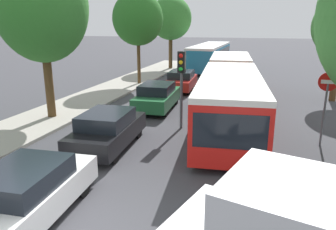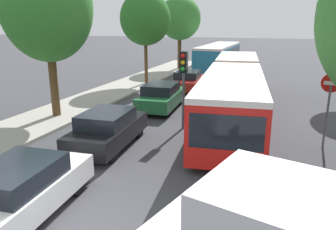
# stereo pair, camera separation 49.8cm
# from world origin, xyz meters

# --- Properties ---
(kerb_strip_left) EXTENTS (3.20, 38.01, 0.14)m
(kerb_strip_left) POSITION_xyz_m (-6.48, 14.00, 0.07)
(kerb_strip_left) COLOR #9E998E
(kerb_strip_left) RESTS_ON ground
(articulated_bus) EXTENTS (4.13, 16.67, 2.45)m
(articulated_bus) POSITION_xyz_m (1.90, 11.96, 1.41)
(articulated_bus) COLOR red
(articulated_bus) RESTS_ON ground
(city_bus_rear) EXTENTS (2.76, 11.36, 2.43)m
(city_bus_rear) POSITION_xyz_m (-1.75, 28.01, 1.41)
(city_bus_rear) COLOR teal
(city_bus_rear) RESTS_ON ground
(queued_car_white) EXTENTS (1.95, 4.13, 1.40)m
(queued_car_white) POSITION_xyz_m (-1.59, 0.33, 0.71)
(queued_car_white) COLOR white
(queued_car_white) RESTS_ON ground
(queued_car_black) EXTENTS (1.96, 4.16, 1.41)m
(queued_car_black) POSITION_xyz_m (-1.88, 5.15, 0.72)
(queued_car_black) COLOR black
(queued_car_black) RESTS_ON ground
(queued_car_green) EXTENTS (1.99, 4.21, 1.43)m
(queued_car_green) POSITION_xyz_m (-1.86, 11.07, 0.72)
(queued_car_green) COLOR #236638
(queued_car_green) RESTS_ON ground
(queued_car_red) EXTENTS (1.90, 4.03, 1.37)m
(queued_car_red) POSITION_xyz_m (-1.85, 16.46, 0.69)
(queued_car_red) COLOR #B21E19
(queued_car_red) RESTS_ON ground
(traffic_light) EXTENTS (0.33, 0.36, 3.40)m
(traffic_light) POSITION_xyz_m (0.18, 8.21, 2.50)
(traffic_light) COLOR #56595E
(traffic_light) RESTS_ON ground
(no_entry_sign) EXTENTS (0.70, 0.08, 2.82)m
(no_entry_sign) POSITION_xyz_m (5.85, 7.70, 1.88)
(no_entry_sign) COLOR #56595E
(no_entry_sign) RESTS_ON ground
(tree_left_mid) EXTENTS (4.18, 4.18, 7.81)m
(tree_left_mid) POSITION_xyz_m (-6.15, 7.89, 5.14)
(tree_left_mid) COLOR #51381E
(tree_left_mid) RESTS_ON ground
(tree_left_far) EXTENTS (3.65, 3.65, 6.76)m
(tree_left_far) POSITION_xyz_m (-5.50, 17.63, 4.73)
(tree_left_far) COLOR #51381E
(tree_left_far) RESTS_ON ground
(tree_left_distant) EXTENTS (4.04, 4.04, 7.02)m
(tree_left_distant) POSITION_xyz_m (-5.51, 26.33, 4.84)
(tree_left_distant) COLOR #51381E
(tree_left_distant) RESTS_ON ground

